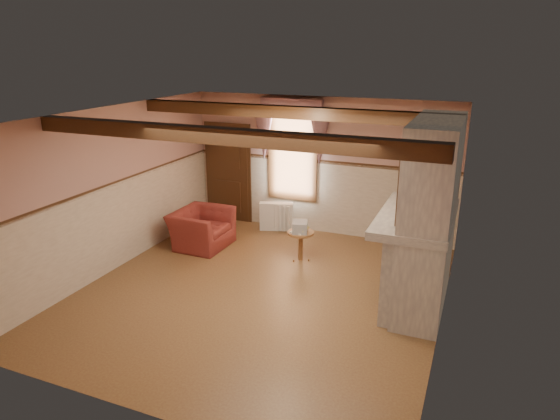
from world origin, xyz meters
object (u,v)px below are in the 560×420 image
at_px(radiator, 276,216).
at_px(bowl, 418,208).
at_px(mantel_clock, 425,193).
at_px(armchair, 202,228).
at_px(oil_lamp, 422,196).
at_px(side_table, 301,246).

xyz_separation_m(radiator, bowl, (3.10, -1.96, 1.17)).
relative_size(bowl, mantel_clock, 1.58).
relative_size(armchair, mantel_clock, 4.61).
distance_m(mantel_clock, oil_lamp, 0.32).
height_order(radiator, oil_lamp, oil_lamp).
relative_size(armchair, oil_lamp, 3.95).
distance_m(armchair, side_table, 2.02).
xyz_separation_m(radiator, mantel_clock, (3.10, -1.30, 1.22)).
xyz_separation_m(side_table, radiator, (-1.02, 1.28, 0.02)).
bearing_deg(bowl, mantel_clock, 90.00).
relative_size(mantel_clock, oil_lamp, 0.86).
distance_m(radiator, oil_lamp, 3.71).
height_order(armchair, oil_lamp, oil_lamp).
height_order(bowl, mantel_clock, mantel_clock).
xyz_separation_m(armchair, side_table, (2.02, 0.10, -0.08)).
height_order(side_table, bowl, bowl).
bearing_deg(oil_lamp, bowl, -90.00).
bearing_deg(mantel_clock, side_table, 179.60).
bearing_deg(side_table, armchair, -177.26).
height_order(mantel_clock, oil_lamp, oil_lamp).
bearing_deg(radiator, mantel_clock, -41.36).
height_order(bowl, oil_lamp, oil_lamp).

